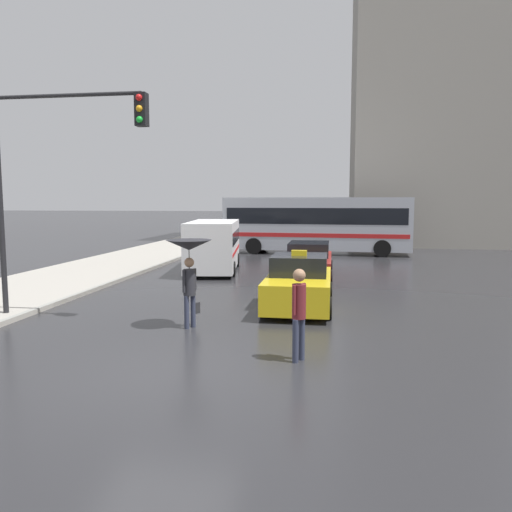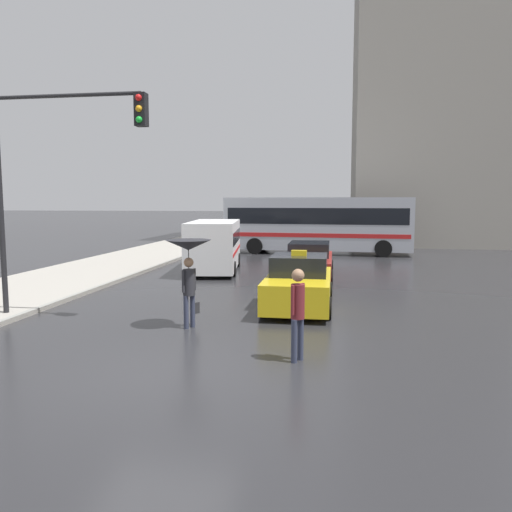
# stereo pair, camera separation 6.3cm
# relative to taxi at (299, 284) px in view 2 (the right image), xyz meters

# --- Properties ---
(ground_plane) EXTENTS (300.00, 300.00, 0.00)m
(ground_plane) POSITION_rel_taxi_xyz_m (-2.02, -6.15, -0.70)
(ground_plane) COLOR #262628
(taxi) EXTENTS (1.91, 4.00, 1.70)m
(taxi) POSITION_rel_taxi_xyz_m (0.00, 0.00, 0.00)
(taxi) COLOR gold
(taxi) RESTS_ON ground_plane
(sedan_red) EXTENTS (1.91, 4.74, 1.45)m
(sedan_red) POSITION_rel_taxi_xyz_m (0.01, 5.68, -0.04)
(sedan_red) COLOR maroon
(sedan_red) RESTS_ON ground_plane
(ambulance_van) EXTENTS (2.71, 5.60, 2.22)m
(ambulance_van) POSITION_rel_taxi_xyz_m (-4.28, 7.20, 0.53)
(ambulance_van) COLOR white
(ambulance_van) RESTS_ON ground_plane
(city_bus) EXTENTS (11.04, 3.25, 3.32)m
(city_bus) POSITION_rel_taxi_xyz_m (-0.02, 15.54, 1.14)
(city_bus) COLOR #B2B7C1
(city_bus) RESTS_ON ground_plane
(pedestrian_with_umbrella) EXTENTS (1.11, 1.11, 2.17)m
(pedestrian_with_umbrella) POSITION_rel_taxi_xyz_m (-2.49, -2.71, 1.08)
(pedestrian_with_umbrella) COLOR #2D3347
(pedestrian_with_umbrella) RESTS_ON ground_plane
(pedestrian_man) EXTENTS (0.37, 0.40, 1.81)m
(pedestrian_man) POSITION_rel_taxi_xyz_m (0.32, -4.88, 0.37)
(pedestrian_man) COLOR #2D3347
(pedestrian_man) RESTS_ON ground_plane
(traffic_light) EXTENTS (4.15, 0.38, 6.03)m
(traffic_light) POSITION_rel_taxi_xyz_m (-6.06, -2.42, 3.50)
(traffic_light) COLOR black
(traffic_light) RESTS_ON ground_plane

